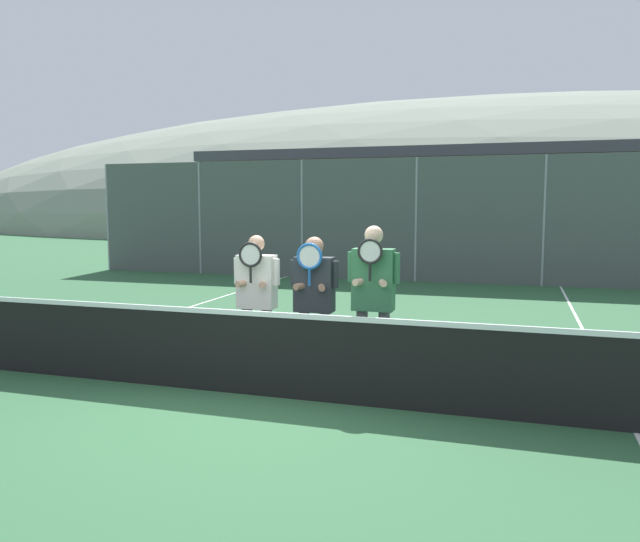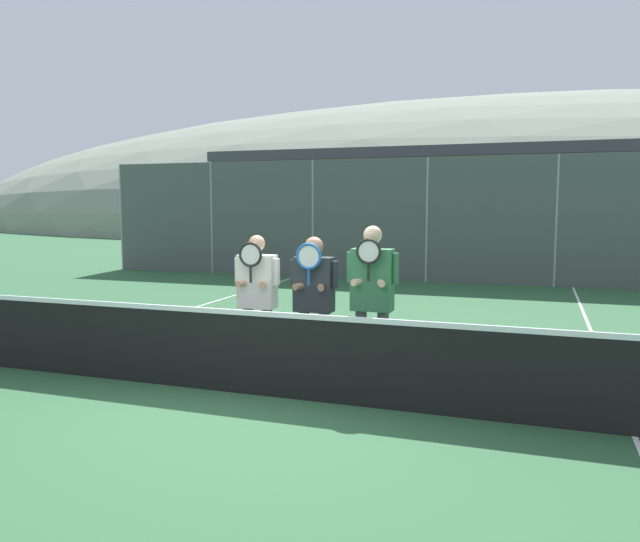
% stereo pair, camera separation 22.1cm
% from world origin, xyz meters
% --- Properties ---
extents(ground_plane, '(120.00, 120.00, 0.00)m').
position_xyz_m(ground_plane, '(0.00, 0.00, 0.00)').
color(ground_plane, '#2D5B38').
extents(hill_distant, '(111.90, 62.17, 21.76)m').
position_xyz_m(hill_distant, '(0.00, 53.99, 0.00)').
color(hill_distant, gray).
rests_on(hill_distant, ground_plane).
extents(clubhouse_building, '(20.99, 5.50, 4.01)m').
position_xyz_m(clubhouse_building, '(1.60, 17.46, 2.03)').
color(clubhouse_building, beige).
rests_on(clubhouse_building, ground_plane).
extents(fence_back, '(19.47, 0.06, 3.32)m').
position_xyz_m(fence_back, '(0.00, 10.62, 1.66)').
color(fence_back, gray).
rests_on(fence_back, ground_plane).
extents(tennis_net, '(9.93, 0.09, 1.03)m').
position_xyz_m(tennis_net, '(0.00, 0.00, 0.48)').
color(tennis_net, gray).
rests_on(tennis_net, ground_plane).
extents(court_line_left_sideline, '(0.05, 16.00, 0.01)m').
position_xyz_m(court_line_left_sideline, '(-3.69, 3.00, 0.00)').
color(court_line_left_sideline, white).
rests_on(court_line_left_sideline, ground_plane).
extents(court_line_right_sideline, '(0.05, 16.00, 0.01)m').
position_xyz_m(court_line_right_sideline, '(3.69, 3.00, 0.00)').
color(court_line_right_sideline, white).
rests_on(court_line_right_sideline, ground_plane).
extents(player_leftmost, '(0.60, 0.34, 1.71)m').
position_xyz_m(player_leftmost, '(-0.40, 0.80, 1.01)').
color(player_leftmost, '#56565B').
rests_on(player_leftmost, ground_plane).
extents(player_center_left, '(0.59, 0.34, 1.70)m').
position_xyz_m(player_center_left, '(0.33, 0.80, 1.02)').
color(player_center_left, '#56565B').
rests_on(player_center_left, ground_plane).
extents(player_center_right, '(0.60, 0.34, 1.84)m').
position_xyz_m(player_center_right, '(1.06, 0.71, 1.09)').
color(player_center_right, '#56565B').
rests_on(player_center_right, ground_plane).
extents(car_far_left, '(4.79, 2.09, 1.84)m').
position_xyz_m(car_far_left, '(-5.37, 12.84, 0.93)').
color(car_far_left, maroon).
rests_on(car_far_left, ground_plane).
extents(car_left_of_center, '(4.77, 1.94, 1.81)m').
position_xyz_m(car_left_of_center, '(-0.04, 12.91, 0.92)').
color(car_left_of_center, '#285638').
rests_on(car_left_of_center, ground_plane).
extents(car_center, '(4.13, 2.03, 1.79)m').
position_xyz_m(car_center, '(4.96, 12.74, 0.91)').
color(car_center, black).
rests_on(car_center, ground_plane).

